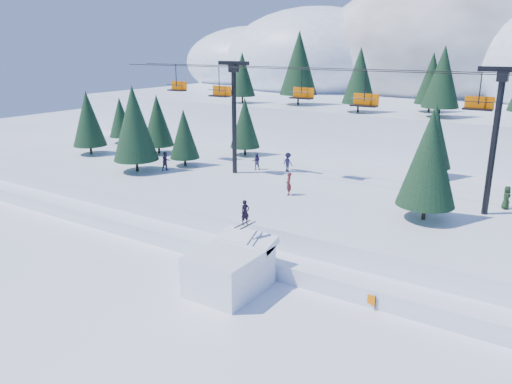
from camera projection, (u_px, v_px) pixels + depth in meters
The scene contains 10 objects.
ground at pixel (181, 299), 28.87m from camera, with size 160.00×160.00×0.00m, color white.
mid_shelf at pixel (320, 201), 42.96m from camera, with size 70.00×22.00×2.50m, color white.
berm at pixel (257, 246), 35.13m from camera, with size 70.00×6.00×1.10m, color white.
mountain_ridge at pixel (435, 72), 87.71m from camera, with size 119.00×60.00×26.46m.
jump_kicker at pixel (230, 269), 29.67m from camera, with size 3.71×5.06×5.26m.
chairlift at pixel (343, 108), 39.85m from camera, with size 46.00×3.21×10.28m.
conifer_stand at pixel (377, 144), 39.37m from camera, with size 61.28×17.08×8.14m.
distant_skiers at pixel (295, 172), 44.09m from camera, with size 30.01×7.78×1.85m.
banner_near at pixel (354, 293), 28.45m from camera, with size 2.78×0.71×0.90m.
banner_far at pixel (355, 282), 29.74m from camera, with size 2.79×0.70×0.90m.
Camera 1 is at (17.82, -19.33, 14.12)m, focal length 35.00 mm.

